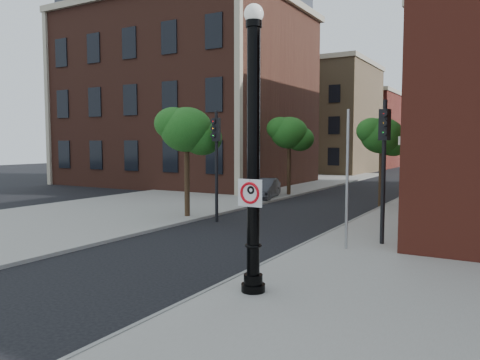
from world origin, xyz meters
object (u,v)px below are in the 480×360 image
Objects in this scene: traffic_signal_left at (216,148)px; traffic_signal_right at (384,149)px; parked_car at (264,189)px; lamppost at (253,165)px; no_parking_sign at (250,193)px.

traffic_signal_left is 7.55m from traffic_signal_right.
parked_car is 8.85m from traffic_signal_left.
lamppost reaches higher than parked_car.
lamppost is 18.19m from parked_car.
traffic_signal_left reaches higher than parked_car.
lamppost is at bearing -77.57° from parked_car.
parked_car is 0.81× the size of traffic_signal_left.
no_parking_sign is 6.83m from traffic_signal_right.
traffic_signal_right is at bearing 78.76° from lamppost.
traffic_signal_right is at bearing -24.85° from traffic_signal_left.
traffic_signal_right is at bearing -60.00° from parked_car.
no_parking_sign is at bearing -89.15° from traffic_signal_right.
lamppost is 1.64× the size of parked_car.
lamppost is 10.60× the size of no_parking_sign.
parked_car is at bearing 116.65° from lamppost.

